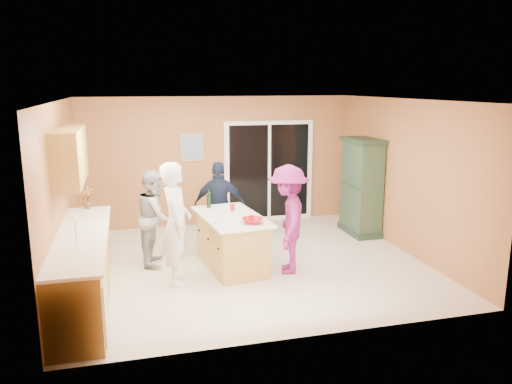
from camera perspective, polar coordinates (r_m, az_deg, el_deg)
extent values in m
plane|color=silver|center=(8.15, -0.85, -8.13)|extent=(5.50, 5.50, 0.00)
cube|color=white|center=(7.64, -0.91, 10.47)|extent=(5.50, 5.00, 0.10)
cube|color=tan|center=(10.20, -4.24, 3.55)|extent=(5.50, 0.10, 2.60)
cube|color=tan|center=(5.47, 5.40, -4.14)|extent=(5.50, 0.10, 2.60)
cube|color=tan|center=(7.63, -21.36, -0.22)|extent=(0.10, 5.00, 2.60)
cube|color=tan|center=(8.85, 16.69, 1.72)|extent=(0.10, 5.00, 2.60)
cube|color=tan|center=(6.97, -19.15, -8.49)|extent=(0.60, 3.00, 0.90)
cube|color=silver|center=(5.97, -19.78, -12.60)|extent=(0.62, 0.60, 0.72)
cube|color=white|center=(6.82, -19.30, -4.78)|extent=(0.65, 3.05, 0.04)
cylinder|color=silver|center=(6.30, -19.88, -4.61)|extent=(0.02, 0.02, 0.30)
cube|color=tan|center=(7.32, -20.51, 3.92)|extent=(0.35, 1.60, 0.75)
cube|color=white|center=(10.45, 1.48, 2.40)|extent=(1.90, 0.05, 2.10)
cube|color=black|center=(10.44, 1.51, 2.38)|extent=(1.70, 0.03, 1.94)
cube|color=white|center=(10.43, 1.51, 2.38)|extent=(0.06, 0.04, 1.94)
cube|color=silver|center=(10.47, 2.32, 2.13)|extent=(0.02, 0.03, 0.12)
cube|color=tan|center=(10.06, -7.34, 5.08)|extent=(0.46, 0.03, 0.56)
cube|color=teal|center=(10.05, -7.33, 5.07)|extent=(0.38, 0.02, 0.48)
cube|color=tan|center=(7.87, -2.83, -5.79)|extent=(0.90, 1.50, 0.80)
cube|color=white|center=(7.75, -2.87, -2.83)|extent=(1.06, 1.70, 0.04)
cube|color=black|center=(7.99, -2.81, -8.22)|extent=(0.82, 1.42, 0.09)
cube|color=#1F3323|center=(9.93, 11.73, -4.29)|extent=(0.51, 0.97, 0.11)
cube|color=#2D442F|center=(9.73, 11.95, 0.56)|extent=(0.46, 0.91, 1.71)
cube|color=#1F3323|center=(9.59, 12.18, 5.79)|extent=(0.53, 1.00, 0.07)
imported|color=silver|center=(7.20, -9.10, -3.61)|extent=(0.48, 0.68, 1.78)
imported|color=#ADACAF|center=(8.10, -11.38, -2.83)|extent=(0.69, 0.83, 1.53)
imported|color=#171F33|center=(8.72, -4.19, -1.53)|extent=(0.96, 0.58, 1.53)
imported|color=#7C1B5D|center=(7.57, 3.68, -3.14)|extent=(0.91, 1.21, 1.66)
imported|color=#A71218|center=(7.32, -0.41, -3.29)|extent=(0.36, 0.36, 0.07)
imported|color=red|center=(8.15, -18.77, -0.58)|extent=(0.20, 0.14, 0.36)
cylinder|color=#A71218|center=(8.03, -2.72, -1.77)|extent=(0.09, 0.09, 0.11)
cylinder|color=#A71218|center=(7.33, -0.55, -3.12)|extent=(0.10, 0.10, 0.11)
cylinder|color=black|center=(8.25, -5.42, -1.02)|extent=(0.07, 0.07, 0.22)
cylinder|color=black|center=(8.22, -5.45, 0.01)|extent=(0.03, 0.03, 0.08)
cylinder|color=silver|center=(7.37, -3.99, -3.43)|extent=(0.32, 0.32, 0.02)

